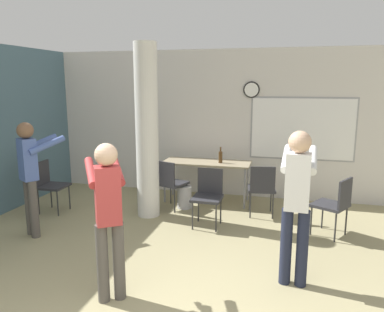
{
  "coord_description": "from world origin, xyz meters",
  "views": [
    {
      "loc": [
        1.15,
        -2.09,
        2.17
      ],
      "look_at": [
        -0.13,
        2.86,
        1.17
      ],
      "focal_mm": 35.0,
      "sensor_mm": 36.0,
      "label": 1
    }
  ],
  "objects_px": {
    "bottle_on_table": "(221,157)",
    "chair_table_front": "(208,193)",
    "person_watching_back": "(30,170)",
    "folding_table": "(207,165)",
    "chair_table_right": "(262,186)",
    "chair_table_left": "(170,181)",
    "chair_mid_room": "(335,202)",
    "person_playing_side": "(297,196)",
    "person_playing_front": "(108,210)",
    "chair_by_left_wall": "(49,183)"
  },
  "relations": [
    {
      "from": "chair_table_front",
      "to": "chair_table_left",
      "type": "relative_size",
      "value": 1.0
    },
    {
      "from": "person_watching_back",
      "to": "chair_table_right",
      "type": "bearing_deg",
      "value": 27.36
    },
    {
      "from": "folding_table",
      "to": "chair_table_right",
      "type": "relative_size",
      "value": 1.83
    },
    {
      "from": "bottle_on_table",
      "to": "person_playing_front",
      "type": "bearing_deg",
      "value": -98.77
    },
    {
      "from": "person_playing_front",
      "to": "chair_mid_room",
      "type": "bearing_deg",
      "value": 43.44
    },
    {
      "from": "bottle_on_table",
      "to": "person_playing_side",
      "type": "height_order",
      "value": "person_playing_side"
    },
    {
      "from": "chair_by_left_wall",
      "to": "chair_table_front",
      "type": "bearing_deg",
      "value": 1.26
    },
    {
      "from": "chair_table_front",
      "to": "chair_by_left_wall",
      "type": "height_order",
      "value": "same"
    },
    {
      "from": "chair_table_front",
      "to": "person_playing_front",
      "type": "bearing_deg",
      "value": -103.42
    },
    {
      "from": "chair_table_front",
      "to": "chair_table_left",
      "type": "height_order",
      "value": "same"
    },
    {
      "from": "person_watching_back",
      "to": "folding_table",
      "type": "bearing_deg",
      "value": 46.45
    },
    {
      "from": "folding_table",
      "to": "chair_table_front",
      "type": "distance_m",
      "value": 1.21
    },
    {
      "from": "chair_table_right",
      "to": "person_watching_back",
      "type": "distance_m",
      "value": 3.54
    },
    {
      "from": "chair_table_front",
      "to": "chair_by_left_wall",
      "type": "relative_size",
      "value": 1.0
    },
    {
      "from": "person_playing_front",
      "to": "person_watching_back",
      "type": "bearing_deg",
      "value": 146.23
    },
    {
      "from": "chair_table_left",
      "to": "person_playing_side",
      "type": "relative_size",
      "value": 0.51
    },
    {
      "from": "chair_table_front",
      "to": "person_watching_back",
      "type": "height_order",
      "value": "person_watching_back"
    },
    {
      "from": "bottle_on_table",
      "to": "chair_table_front",
      "type": "height_order",
      "value": "bottle_on_table"
    },
    {
      "from": "folding_table",
      "to": "person_watching_back",
      "type": "relative_size",
      "value": 0.97
    },
    {
      "from": "chair_mid_room",
      "to": "person_watching_back",
      "type": "relative_size",
      "value": 0.53
    },
    {
      "from": "folding_table",
      "to": "person_watching_back",
      "type": "distance_m",
      "value": 3.01
    },
    {
      "from": "bottle_on_table",
      "to": "chair_by_left_wall",
      "type": "relative_size",
      "value": 0.34
    },
    {
      "from": "folding_table",
      "to": "bottle_on_table",
      "type": "relative_size",
      "value": 5.45
    },
    {
      "from": "bottle_on_table",
      "to": "folding_table",
      "type": "bearing_deg",
      "value": 172.32
    },
    {
      "from": "chair_table_front",
      "to": "chair_mid_room",
      "type": "relative_size",
      "value": 1.0
    },
    {
      "from": "chair_by_left_wall",
      "to": "chair_table_left",
      "type": "height_order",
      "value": "same"
    },
    {
      "from": "chair_table_right",
      "to": "chair_table_left",
      "type": "relative_size",
      "value": 1.0
    },
    {
      "from": "chair_table_front",
      "to": "person_playing_side",
      "type": "xyz_separation_m",
      "value": [
        1.27,
        -1.46,
        0.49
      ]
    },
    {
      "from": "bottle_on_table",
      "to": "person_watching_back",
      "type": "height_order",
      "value": "person_watching_back"
    },
    {
      "from": "chair_mid_room",
      "to": "chair_table_right",
      "type": "xyz_separation_m",
      "value": [
        -1.07,
        0.58,
        0.0
      ]
    },
    {
      "from": "chair_table_right",
      "to": "folding_table",
      "type": "bearing_deg",
      "value": 151.72
    },
    {
      "from": "chair_by_left_wall",
      "to": "person_watching_back",
      "type": "bearing_deg",
      "value": -67.12
    },
    {
      "from": "person_watching_back",
      "to": "person_playing_front",
      "type": "distance_m",
      "value": 2.18
    },
    {
      "from": "person_playing_side",
      "to": "person_playing_front",
      "type": "xyz_separation_m",
      "value": [
        -1.8,
        -0.77,
        -0.05
      ]
    },
    {
      "from": "chair_by_left_wall",
      "to": "person_watching_back",
      "type": "distance_m",
      "value": 1.13
    },
    {
      "from": "chair_table_right",
      "to": "person_playing_front",
      "type": "distance_m",
      "value": 3.14
    },
    {
      "from": "chair_mid_room",
      "to": "chair_table_left",
      "type": "xyz_separation_m",
      "value": [
        -2.63,
        0.55,
        0.0
      ]
    },
    {
      "from": "chair_table_left",
      "to": "person_playing_front",
      "type": "relative_size",
      "value": 0.54
    },
    {
      "from": "folding_table",
      "to": "bottle_on_table",
      "type": "height_order",
      "value": "bottle_on_table"
    },
    {
      "from": "folding_table",
      "to": "person_playing_side",
      "type": "bearing_deg",
      "value": -59.49
    },
    {
      "from": "chair_mid_room",
      "to": "chair_table_left",
      "type": "distance_m",
      "value": 2.69
    },
    {
      "from": "chair_table_front",
      "to": "chair_by_left_wall",
      "type": "bearing_deg",
      "value": -178.74
    },
    {
      "from": "folding_table",
      "to": "chair_table_left",
      "type": "relative_size",
      "value": 1.83
    },
    {
      "from": "bottle_on_table",
      "to": "chair_table_left",
      "type": "bearing_deg",
      "value": -144.21
    },
    {
      "from": "chair_mid_room",
      "to": "person_watching_back",
      "type": "distance_m",
      "value": 4.33
    },
    {
      "from": "chair_table_left",
      "to": "person_watching_back",
      "type": "xyz_separation_m",
      "value": [
        -1.55,
        -1.58,
        0.46
      ]
    },
    {
      "from": "chair_mid_room",
      "to": "person_playing_side",
      "type": "bearing_deg",
      "value": -111.2
    },
    {
      "from": "chair_mid_room",
      "to": "bottle_on_table",
      "type": "bearing_deg",
      "value": 149.02
    },
    {
      "from": "bottle_on_table",
      "to": "chair_table_front",
      "type": "relative_size",
      "value": 0.34
    },
    {
      "from": "bottle_on_table",
      "to": "person_playing_side",
      "type": "bearing_deg",
      "value": -63.63
    }
  ]
}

